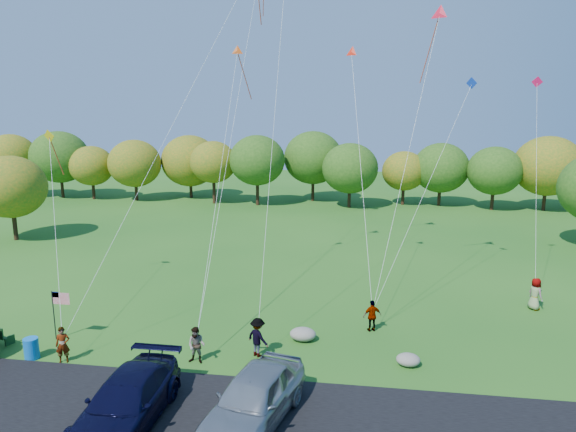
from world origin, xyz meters
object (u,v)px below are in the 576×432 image
minivan_silver (254,398)px  flyer_b (196,345)px  flyer_e (535,294)px  flyer_c (258,337)px  flyer_d (372,316)px  minivan_navy (126,402)px  trash_barrel (31,348)px  flyer_a (63,345)px

minivan_silver → flyer_b: minivan_silver is taller
minivan_silver → flyer_e: 17.71m
flyer_c → minivan_silver: bearing=133.2°
flyer_d → flyer_e: flyer_e is taller
flyer_b → flyer_d: 8.58m
minivan_navy → flyer_c: flyer_c is taller
flyer_e → minivan_silver: bearing=104.2°
minivan_navy → trash_barrel: minivan_navy is taller
flyer_a → flyer_b: flyer_b is taller
flyer_a → flyer_d: (13.06, 5.07, -0.01)m
minivan_silver → trash_barrel: (-10.52, 3.23, -0.51)m
flyer_c → flyer_d: flyer_c is taller
flyer_b → flyer_e: flyer_e is taller
minivan_navy → minivan_silver: (4.27, 0.69, 0.10)m
flyer_d → minivan_navy: bearing=26.1°
flyer_b → flyer_c: bearing=27.2°
minivan_silver → flyer_a: size_ratio=3.41×
flyer_b → flyer_d: (7.42, 4.31, -0.01)m
minivan_navy → minivan_silver: size_ratio=1.05×
flyer_e → trash_barrel: flyer_e is taller
flyer_a → trash_barrel: size_ratio=1.70×
flyer_d → flyer_c: bearing=13.1°
minivan_navy → flyer_a: bearing=141.3°
flyer_d → trash_barrel: bearing=-1.9°
flyer_b → flyer_e: 18.15m
trash_barrel → flyer_d: bearing=18.8°
minivan_navy → flyer_e: 21.42m
flyer_b → trash_barrel: bearing=-169.6°
flyer_d → trash_barrel: flyer_d is taller
flyer_a → flyer_b: 5.69m
flyer_c → flyer_e: 15.53m
minivan_navy → minivan_silver: minivan_silver is taller
flyer_e → trash_barrel: size_ratio=1.89×
minivan_silver → trash_barrel: size_ratio=5.81×
flyer_b → trash_barrel: size_ratio=1.72×
minivan_silver → flyer_a: bearing=174.3°
minivan_navy → flyer_d: 12.21m
flyer_a → flyer_d: bearing=-3.2°
flyer_b → flyer_d: bearing=35.3°
flyer_e → minivan_navy: bearing=97.6°
flyer_a → flyer_e: size_ratio=0.90×
flyer_e → flyer_c: bearing=88.8°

